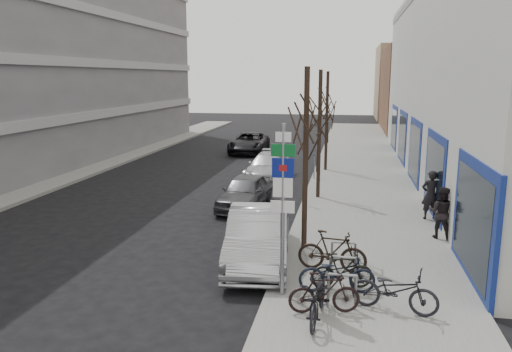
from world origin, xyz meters
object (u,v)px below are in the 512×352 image
at_px(meter_mid, 304,186).
at_px(parked_car_back, 268,167).
at_px(tree_mid, 320,104).
at_px(parked_car_mid, 245,192).
at_px(bike_rack, 343,269).
at_px(highway_sign_pole, 283,200).
at_px(bike_far_curb, 395,286).
at_px(tree_near, 306,116).
at_px(pedestrian_far, 441,212).
at_px(bike_mid_inner, 342,270).
at_px(bike_near_left, 319,295).
at_px(pedestrian_near, 430,195).
at_px(parked_car_front, 258,237).
at_px(bike_near_right, 324,292).
at_px(bike_far_inner, 332,251).
at_px(tree_far, 327,98).
at_px(meter_front, 287,226).
at_px(meter_back, 314,163).
at_px(lane_car, 249,143).

xyz_separation_m(meter_mid, parked_car_back, (-2.35, 5.48, -0.24)).
bearing_deg(tree_mid, parked_car_mid, -146.36).
bearing_deg(bike_rack, highway_sign_pole, -156.41).
xyz_separation_m(bike_rack, meter_mid, (-1.65, 7.90, 0.26)).
xyz_separation_m(bike_rack, bike_far_curb, (1.13, -0.99, 0.07)).
height_order(tree_near, pedestrian_far, tree_near).
bearing_deg(bike_mid_inner, parked_car_back, 3.61).
distance_m(bike_near_left, parked_car_mid, 9.89).
relative_size(bike_mid_inner, pedestrian_far, 0.91).
bearing_deg(pedestrian_near, tree_mid, -40.74).
height_order(tree_mid, parked_car_front, tree_mid).
relative_size(meter_mid, bike_near_right, 0.80).
bearing_deg(bike_near_right, bike_far_inner, -14.54).
height_order(tree_far, bike_near_right, tree_far).
distance_m(meter_front, parked_car_front, 1.05).
height_order(highway_sign_pole, bike_far_curb, highway_sign_pole).
distance_m(highway_sign_pole, parked_car_back, 14.34).
distance_m(meter_front, pedestrian_far, 5.12).
relative_size(meter_back, bike_far_inner, 0.68).
bearing_deg(tree_near, meter_back, 92.45).
relative_size(bike_far_inner, pedestrian_near, 1.04).
bearing_deg(tree_mid, bike_rack, -82.72).
bearing_deg(lane_car, bike_far_inner, -74.14).
relative_size(meter_front, lane_car, 0.25).
height_order(parked_car_back, pedestrian_near, pedestrian_near).
distance_m(highway_sign_pole, bike_near_right, 2.23).
height_order(parked_car_back, pedestrian_far, pedestrian_far).
bearing_deg(tree_mid, tree_near, -90.00).
bearing_deg(bike_far_curb, meter_front, 53.01).
relative_size(bike_near_left, bike_near_right, 1.16).
height_order(tree_mid, pedestrian_far, tree_mid).
height_order(meter_front, parked_car_front, parked_car_front).
height_order(bike_rack, bike_mid_inner, bike_mid_inner).
bearing_deg(tree_far, pedestrian_far, -69.72).
bearing_deg(bike_far_curb, bike_near_left, 127.47).
xyz_separation_m(bike_near_right, lane_car, (-6.43, 23.60, 0.07)).
bearing_deg(bike_mid_inner, pedestrian_far, -46.71).
xyz_separation_m(tree_near, meter_mid, (-0.45, 5.00, -3.19)).
bearing_deg(tree_mid, meter_front, -93.68).
bearing_deg(bike_rack, meter_mid, 101.80).
distance_m(bike_near_left, parked_car_front, 3.89).
xyz_separation_m(bike_rack, tree_near, (-1.20, 2.90, 3.44)).
relative_size(meter_front, bike_far_inner, 0.68).
relative_size(tree_mid, meter_mid, 4.33).
bearing_deg(pedestrian_far, highway_sign_pole, 72.28).
relative_size(parked_car_front, pedestrian_near, 2.63).
distance_m(tree_far, pedestrian_near, 10.53).
bearing_deg(meter_front, tree_mid, 86.32).
bearing_deg(tree_mid, lane_car, 113.58).
height_order(bike_near_right, lane_car, lane_car).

